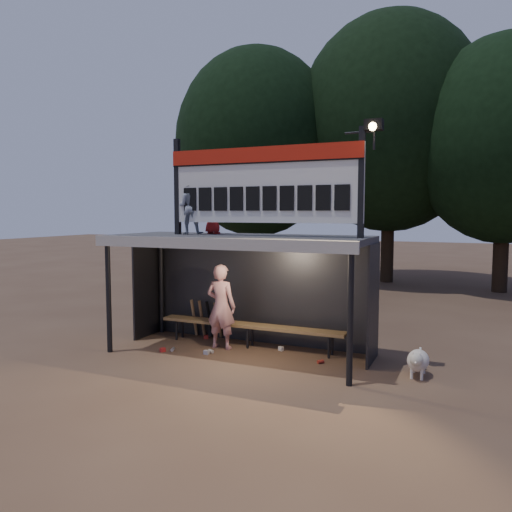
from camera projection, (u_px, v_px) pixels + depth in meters
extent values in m
plane|color=brown|center=(238.00, 354.00, 9.76)|extent=(80.00, 80.00, 0.00)
imported|color=white|center=(221.00, 306.00, 10.09)|extent=(0.64, 0.42, 1.73)
imported|color=gray|center=(190.00, 207.00, 10.02)|extent=(0.63, 0.55, 1.10)
imported|color=#AB1B1A|center=(213.00, 213.00, 10.23)|extent=(0.44, 0.31, 0.86)
cube|color=#3E3E40|center=(238.00, 239.00, 9.56)|extent=(5.00, 2.00, 0.12)
cube|color=beige|center=(212.00, 244.00, 8.63)|extent=(5.10, 0.06, 0.20)
cylinder|color=black|center=(109.00, 297.00, 9.80)|extent=(0.10, 0.10, 2.20)
cylinder|color=black|center=(350.00, 318.00, 7.88)|extent=(0.10, 0.10, 2.20)
cylinder|color=black|center=(161.00, 285.00, 11.45)|extent=(0.10, 0.10, 2.20)
cylinder|color=black|center=(372.00, 300.00, 9.52)|extent=(0.10, 0.10, 2.20)
cube|color=black|center=(259.00, 291.00, 10.57)|extent=(5.00, 0.04, 2.20)
cube|color=black|center=(147.00, 287.00, 11.12)|extent=(0.04, 1.00, 2.20)
cube|color=black|center=(373.00, 304.00, 9.12)|extent=(0.04, 1.00, 2.20)
cylinder|color=black|center=(259.00, 242.00, 10.48)|extent=(5.00, 0.06, 0.06)
cube|color=black|center=(177.00, 187.00, 10.01)|extent=(0.10, 0.10, 1.90)
cube|color=black|center=(361.00, 183.00, 8.53)|extent=(0.10, 0.10, 1.90)
cube|color=silver|center=(262.00, 185.00, 9.27)|extent=(3.80, 0.08, 1.40)
cube|color=red|center=(261.00, 154.00, 9.18)|extent=(3.80, 0.04, 0.28)
cube|color=black|center=(261.00, 162.00, 9.18)|extent=(3.80, 0.02, 0.03)
cube|color=black|center=(190.00, 199.00, 9.86)|extent=(0.27, 0.03, 0.45)
cube|color=black|center=(205.00, 199.00, 9.72)|extent=(0.27, 0.03, 0.45)
cube|color=black|center=(220.00, 199.00, 9.59)|extent=(0.27, 0.03, 0.45)
cube|color=black|center=(236.00, 199.00, 9.45)|extent=(0.27, 0.03, 0.45)
cube|color=black|center=(253.00, 199.00, 9.32)|extent=(0.27, 0.03, 0.45)
cube|color=black|center=(270.00, 198.00, 9.18)|extent=(0.27, 0.03, 0.45)
cube|color=black|center=(287.00, 198.00, 9.04)|extent=(0.27, 0.03, 0.45)
cube|color=black|center=(305.00, 198.00, 8.91)|extent=(0.27, 0.03, 0.45)
cube|color=black|center=(323.00, 198.00, 8.77)|extent=(0.27, 0.03, 0.45)
cube|color=black|center=(342.00, 198.00, 8.63)|extent=(0.27, 0.03, 0.45)
cylinder|color=black|center=(359.00, 132.00, 8.47)|extent=(0.50, 0.04, 0.04)
cylinder|color=black|center=(374.00, 140.00, 8.39)|extent=(0.04, 0.04, 0.30)
cube|color=black|center=(374.00, 125.00, 8.32)|extent=(0.30, 0.22, 0.18)
sphere|color=#FFD88C|center=(373.00, 126.00, 8.24)|extent=(0.14, 0.14, 0.14)
cube|color=olive|center=(250.00, 325.00, 10.22)|extent=(4.00, 0.35, 0.06)
cylinder|color=black|center=(176.00, 330.00, 10.81)|extent=(0.05, 0.05, 0.45)
cylinder|color=black|center=(182.00, 327.00, 11.03)|extent=(0.05, 0.05, 0.45)
cylinder|color=black|center=(248.00, 338.00, 10.13)|extent=(0.05, 0.05, 0.45)
cylinder|color=black|center=(252.00, 335.00, 10.35)|extent=(0.05, 0.05, 0.45)
cylinder|color=black|center=(329.00, 347.00, 9.45)|extent=(0.05, 0.05, 0.45)
cylinder|color=black|center=(332.00, 344.00, 9.67)|extent=(0.05, 0.05, 0.45)
cylinder|color=black|center=(256.00, 234.00, 20.32)|extent=(0.50, 0.50, 3.74)
ellipsoid|color=black|center=(256.00, 143.00, 20.00)|extent=(6.46, 6.46, 7.48)
cylinder|color=#2F2115|center=(388.00, 229.00, 19.66)|extent=(0.50, 0.50, 4.18)
ellipsoid|color=black|center=(390.00, 124.00, 19.30)|extent=(7.22, 7.22, 8.36)
cylinder|color=black|center=(501.00, 241.00, 17.17)|extent=(0.50, 0.50, 3.52)
ellipsoid|color=black|center=(506.00, 140.00, 16.87)|extent=(6.08, 6.08, 7.04)
ellipsoid|color=silver|center=(418.00, 361.00, 8.41)|extent=(0.36, 0.58, 0.36)
sphere|color=beige|center=(416.00, 360.00, 8.15)|extent=(0.22, 0.22, 0.22)
cone|color=silver|center=(416.00, 363.00, 8.06)|extent=(0.10, 0.10, 0.10)
cone|color=beige|center=(413.00, 354.00, 8.14)|extent=(0.06, 0.06, 0.07)
cone|color=beige|center=(420.00, 354.00, 8.10)|extent=(0.06, 0.06, 0.07)
cylinder|color=white|center=(412.00, 373.00, 8.30)|extent=(0.05, 0.05, 0.18)
cylinder|color=white|center=(422.00, 375.00, 8.23)|extent=(0.05, 0.05, 0.18)
cylinder|color=silver|center=(414.00, 367.00, 8.62)|extent=(0.05, 0.05, 0.18)
cylinder|color=beige|center=(424.00, 368.00, 8.56)|extent=(0.05, 0.05, 0.18)
cylinder|color=white|center=(420.00, 352.00, 8.68)|extent=(0.04, 0.16, 0.14)
cylinder|color=#A57B4D|center=(194.00, 318.00, 11.07)|extent=(0.07, 0.27, 0.84)
cylinder|color=olive|center=(202.00, 318.00, 10.99)|extent=(0.07, 0.30, 0.83)
cylinder|color=black|center=(210.00, 319.00, 10.91)|extent=(0.07, 0.32, 0.83)
cylinder|color=olive|center=(218.00, 320.00, 10.83)|extent=(0.07, 0.35, 0.82)
cube|color=red|center=(163.00, 350.00, 9.90)|extent=(0.10, 0.12, 0.08)
cylinder|color=#BABABF|center=(173.00, 349.00, 9.95)|extent=(0.10, 0.13, 0.07)
cube|color=silver|center=(281.00, 349.00, 9.98)|extent=(0.12, 0.11, 0.08)
cylinder|color=#AD2B1D|center=(321.00, 362.00, 9.14)|extent=(0.13, 0.13, 0.07)
cube|color=#B7B6BC|center=(206.00, 352.00, 9.72)|extent=(0.10, 0.08, 0.08)
cylinder|color=beige|center=(211.00, 351.00, 9.82)|extent=(0.14, 0.11, 0.07)
cube|color=red|center=(206.00, 337.00, 10.91)|extent=(0.12, 0.11, 0.08)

